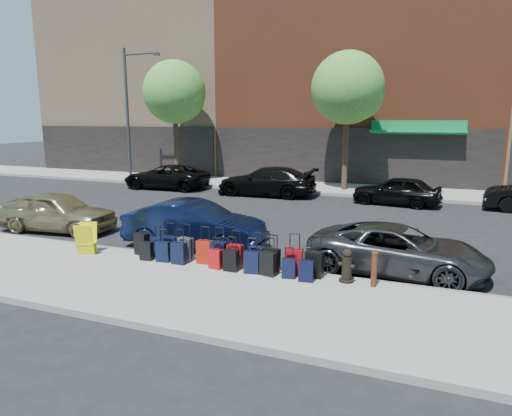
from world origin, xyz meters
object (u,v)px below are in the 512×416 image
at_px(streetlight, 130,107).
at_px(fire_hydrant, 347,267).
at_px(car_near_2, 398,250).
at_px(tree_left, 176,94).
at_px(suitcase_front_5, 219,253).
at_px(car_far_1, 266,181).
at_px(bollard, 374,269).
at_px(tree_center, 350,90).
at_px(car_far_2, 397,191).
at_px(car_far_0, 166,177).
at_px(display_rack, 86,239).
at_px(car_near_0, 57,212).
at_px(car_near_1, 195,225).

distance_m(streetlight, fire_hydrant, 21.51).
bearing_deg(car_near_2, tree_left, 52.63).
height_order(suitcase_front_5, car_far_1, car_far_1).
xyz_separation_m(suitcase_front_5, bollard, (3.99, -0.09, 0.10)).
relative_size(tree_center, car_far_2, 1.84).
height_order(suitcase_front_5, car_far_0, car_far_0).
bearing_deg(suitcase_front_5, display_rack, -172.22).
bearing_deg(streetlight, car_near_0, -64.92).
bearing_deg(car_near_0, tree_center, -38.35).
relative_size(tree_left, display_rack, 8.26).
bearing_deg(car_near_2, display_rack, 108.15).
distance_m(car_near_2, car_far_1, 12.54).
distance_m(fire_hydrant, car_near_1, 5.29).
relative_size(suitcase_front_5, car_far_0, 0.21).
bearing_deg(streetlight, car_far_2, -7.68).
xyz_separation_m(fire_hydrant, car_near_2, (1.02, 1.51, 0.11)).
bearing_deg(car_far_2, car_far_0, -84.36).
height_order(streetlight, car_far_2, streetlight).
bearing_deg(car_near_2, streetlight, 59.44).
distance_m(tree_left, car_near_0, 13.68).
bearing_deg(display_rack, car_far_2, 36.44).
bearing_deg(car_far_1, car_near_1, 6.31).
distance_m(car_near_2, car_far_0, 17.02).
relative_size(fire_hydrant, display_rack, 0.90).
bearing_deg(bollard, car_far_0, 137.84).
bearing_deg(car_near_2, car_far_0, 57.40).
height_order(tree_center, bollard, tree_center).
relative_size(fire_hydrant, bollard, 0.98).
relative_size(fire_hydrant, car_far_2, 0.20).
bearing_deg(fire_hydrant, tree_center, 119.30).
xyz_separation_m(streetlight, car_near_1, (11.11, -11.93, -3.94)).
distance_m(fire_hydrant, car_far_1, 13.27).
bearing_deg(tree_center, tree_left, 180.00).
bearing_deg(car_near_1, bollard, -110.60).
bearing_deg(car_near_1, suitcase_front_5, -138.64).
xyz_separation_m(tree_left, car_far_2, (13.34, -2.89, -4.74)).
distance_m(tree_left, car_near_1, 15.76).
relative_size(car_near_1, car_far_1, 0.85).
relative_size(display_rack, car_near_0, 0.21).
xyz_separation_m(suitcase_front_5, car_far_2, (3.51, 11.43, 0.20)).
xyz_separation_m(tree_center, car_near_0, (-7.88, -12.58, -4.70)).
relative_size(suitcase_front_5, car_near_2, 0.22).
height_order(streetlight, car_far_1, streetlight).
distance_m(car_near_0, car_near_1, 5.56).
distance_m(tree_left, car_far_2, 14.45).
xyz_separation_m(bollard, car_far_0, (-13.16, 11.91, 0.11)).
distance_m(display_rack, car_far_2, 14.04).
height_order(tree_center, car_far_0, tree_center).
bearing_deg(car_near_1, tree_left, 29.83).
relative_size(suitcase_front_5, car_near_0, 0.24).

